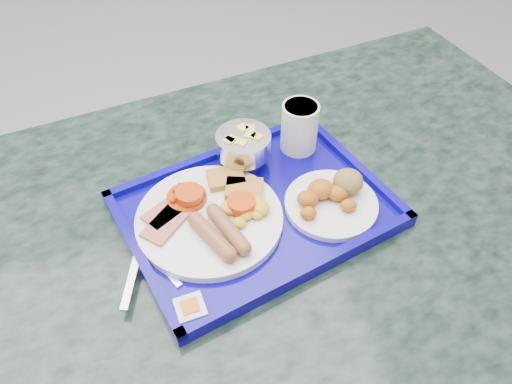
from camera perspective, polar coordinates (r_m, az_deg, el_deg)
floor at (r=1.79m, az=-13.47°, el=-12.60°), size 6.00×6.00×0.00m
table at (r=1.05m, az=2.73°, el=-10.44°), size 1.47×1.12×0.83m
tray at (r=0.87m, az=0.00°, el=-2.08°), size 0.52×0.44×0.03m
main_plate at (r=0.85m, az=-4.95°, el=-2.60°), size 0.25×0.25×0.04m
bread_plate at (r=0.88m, az=8.74°, el=-0.58°), size 0.16×0.16×0.05m
fruit_bowl at (r=0.92m, az=-1.44°, el=5.42°), size 0.10×0.10×0.07m
juice_cup at (r=0.96m, az=5.00°, el=7.56°), size 0.07×0.07×0.10m
spoon at (r=0.85m, az=-9.89°, el=-4.25°), size 0.09×0.16×0.01m
knife at (r=0.82m, az=-13.56°, el=-7.72°), size 0.06×0.17×0.00m
jam_packet at (r=0.75m, az=-7.51°, el=-13.10°), size 0.05×0.05×0.02m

